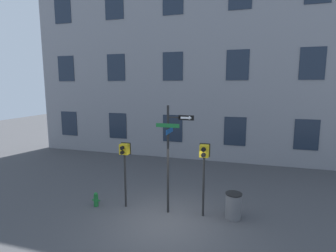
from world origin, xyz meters
The scene contains 7 objects.
ground_plane centered at (0.00, 0.00, 0.00)m, with size 60.00×60.00×0.00m, color #424244.
building_facade centered at (0.00, 8.50, 6.01)m, with size 24.00×0.64×12.02m.
street_sign_pole centered at (-0.05, 0.77, 2.41)m, with size 1.40×0.86×4.10m.
pedestrian_signal_left centered at (-1.89, 0.76, 2.06)m, with size 0.41×0.40×2.59m.
pedestrian_signal_right centered at (1.19, 0.87, 2.16)m, with size 0.38×0.40×2.73m.
fire_hydrant centered at (-3.05, 0.45, 0.28)m, with size 0.34×0.18×0.58m.
trash_bin centered at (2.28, 1.01, 0.48)m, with size 0.60×0.60×0.96m.
Camera 1 is at (2.53, -8.25, 4.81)m, focal length 28.00 mm.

